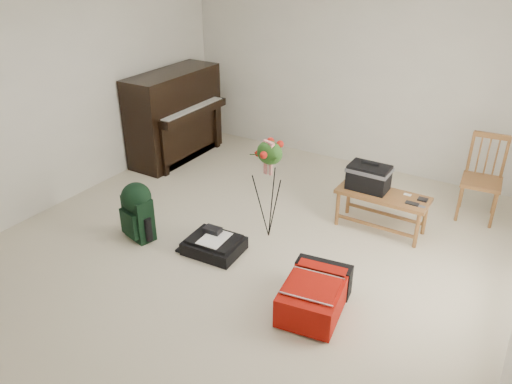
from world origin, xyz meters
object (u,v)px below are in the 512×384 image
Objects in this scene: piano at (175,117)px; dining_chair at (483,179)px; black_duffel at (214,244)px; green_backpack at (137,209)px; red_suitcase at (317,292)px; flower_stand at (269,190)px; bench at (373,183)px.

piano is 1.55× the size of dining_chair.
green_backpack is at bearing -169.99° from black_duffel.
piano is 1.92× the size of red_suitcase.
red_suitcase is 0.69× the size of flower_stand.
bench is 1.25× the size of red_suitcase.
piano is 2.32× the size of green_backpack.
red_suitcase is (-0.89, -2.42, -0.31)m from dining_chair.
piano reaches higher than flower_stand.
red_suitcase reaches higher than black_duffel.
flower_stand is at bearing 47.27° from green_backpack.
bench is 1.52× the size of green_backpack.
dining_chair is 1.66× the size of black_duffel.
bench is 1.61m from red_suitcase.
piano is 1.53× the size of bench.
red_suitcase is 1.21× the size of green_backpack.
piano reaches higher than green_backpack.
black_duffel is 0.90m from green_backpack.
black_duffel is 0.90× the size of green_backpack.
black_duffel is (1.91, -1.75, -0.51)m from piano.
bench is at bearing 85.19° from red_suitcase.
red_suitcase is at bearing 13.15° from green_backpack.
red_suitcase is 2.11m from green_backpack.
black_duffel is at bearing -42.50° from piano.
green_backpack reaches higher than red_suitcase.
flower_stand is at bearing -143.40° from dining_chair.
dining_chair reaches higher than black_duffel.
red_suitcase is at bearing -115.14° from dining_chair.
bench is at bearing 62.55° from flower_stand.
piano reaches higher than red_suitcase.
piano reaches higher than black_duffel.
bench is at bearing 51.53° from green_backpack.
dining_chair reaches higher than red_suitcase.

